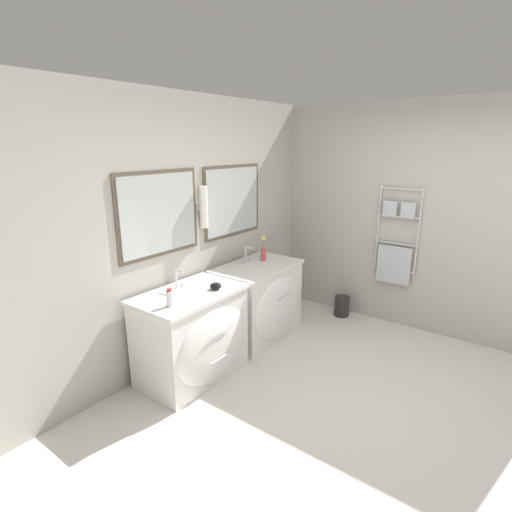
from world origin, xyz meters
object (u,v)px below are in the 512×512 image
at_px(toiletry_bottle, 170,298).
at_px(waste_bin, 342,306).
at_px(amenity_bowl, 216,286).
at_px(vanity_left, 194,335).
at_px(flower_vase, 263,250).
at_px(vanity_right, 260,301).

height_order(toiletry_bottle, waste_bin, toiletry_bottle).
relative_size(toiletry_bottle, amenity_bowl, 1.46).
bearing_deg(amenity_bowl, vanity_left, 153.79).
bearing_deg(flower_vase, amenity_bowl, -169.33).
height_order(vanity_left, amenity_bowl, amenity_bowl).
distance_m(vanity_left, vanity_right, 1.04).
bearing_deg(vanity_left, waste_bin, -13.69).
bearing_deg(waste_bin, amenity_bowl, 167.75).
bearing_deg(toiletry_bottle, amenity_bowl, -4.18).
height_order(vanity_right, waste_bin, vanity_right).
xyz_separation_m(vanity_left, amenity_bowl, (0.20, -0.10, 0.44)).
distance_m(toiletry_bottle, flower_vase, 1.55).
bearing_deg(vanity_left, flower_vase, 4.34).
height_order(toiletry_bottle, flower_vase, flower_vase).
bearing_deg(waste_bin, flower_vase, 145.46).
bearing_deg(amenity_bowl, flower_vase, 10.67).
bearing_deg(amenity_bowl, waste_bin, -12.25).
bearing_deg(vanity_right, waste_bin, -25.62).
height_order(vanity_right, flower_vase, flower_vase).
distance_m(vanity_right, waste_bin, 1.22).
bearing_deg(vanity_right, amenity_bowl, -173.17).
height_order(vanity_left, toiletry_bottle, toiletry_bottle).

